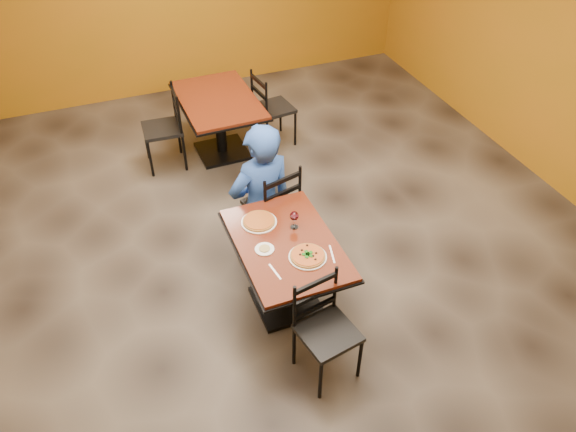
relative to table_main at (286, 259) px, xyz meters
name	(u,v)px	position (x,y,z in m)	size (l,w,h in m)	color
floor	(268,267)	(0.00, 0.50, -0.56)	(7.00, 8.00, 0.01)	black
table_main	(286,259)	(0.00, 0.00, 0.00)	(0.83, 1.23, 0.75)	#5F1E0F
table_second	(219,113)	(0.16, 2.61, 0.00)	(0.91, 1.33, 0.75)	#5F1E0F
chair_main_near	(328,334)	(0.04, -0.78, -0.10)	(0.41, 0.41, 0.91)	black
chair_main_far	(271,205)	(0.16, 0.82, -0.07)	(0.44, 0.44, 0.97)	black
chair_second_left	(162,129)	(-0.54, 2.61, -0.07)	(0.44, 0.44, 0.97)	black
chair_second_right	(274,108)	(0.85, 2.61, -0.08)	(0.43, 0.43, 0.96)	black
diner	(261,189)	(0.07, 0.84, 0.14)	(0.67, 0.44, 1.39)	#1C449A
plate_main	(308,257)	(0.10, -0.23, 0.20)	(0.31, 0.31, 0.01)	white
pizza_main	(308,255)	(0.10, -0.23, 0.21)	(0.28, 0.28, 0.02)	#97300B
plate_far	(259,222)	(-0.13, 0.32, 0.20)	(0.31, 0.31, 0.01)	white
pizza_far	(259,221)	(-0.13, 0.32, 0.21)	(0.28, 0.28, 0.02)	#B08021
side_plate	(265,249)	(-0.20, -0.02, 0.20)	(0.16, 0.16, 0.01)	white
dip	(265,248)	(-0.20, -0.02, 0.21)	(0.09, 0.09, 0.01)	#A59050
wine_glass	(294,219)	(0.13, 0.15, 0.28)	(0.08, 0.08, 0.18)	white
fork	(275,272)	(-0.20, -0.29, 0.20)	(0.01, 0.19, 0.00)	silver
knife	(332,254)	(0.29, -0.27, 0.20)	(0.01, 0.21, 0.00)	silver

